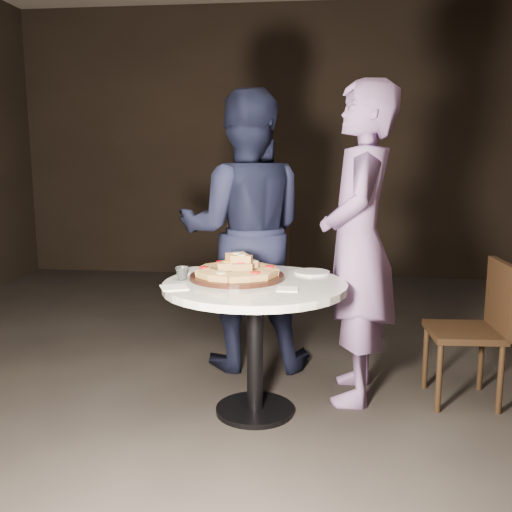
# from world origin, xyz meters

# --- Properties ---
(floor) EXTENTS (7.00, 7.00, 0.00)m
(floor) POSITION_xyz_m (0.00, 0.00, 0.00)
(floor) COLOR black
(floor) RESTS_ON ground
(table) EXTENTS (1.08, 1.08, 0.72)m
(table) POSITION_xyz_m (0.09, -0.12, 0.58)
(table) COLOR black
(table) RESTS_ON ground
(serving_board) EXTENTS (0.60, 0.60, 0.02)m
(serving_board) POSITION_xyz_m (-0.02, -0.04, 0.73)
(serving_board) COLOR black
(serving_board) RESTS_ON table
(focaccia_pile) EXTENTS (0.44, 0.45, 0.12)m
(focaccia_pile) POSITION_xyz_m (-0.01, -0.04, 0.78)
(focaccia_pile) COLOR #B18344
(focaccia_pile) RESTS_ON serving_board
(plate_left) EXTENTS (0.25, 0.25, 0.01)m
(plate_left) POSITION_xyz_m (-0.26, 0.12, 0.72)
(plate_left) COLOR white
(plate_left) RESTS_ON table
(plate_right) EXTENTS (0.26, 0.26, 0.01)m
(plate_right) POSITION_xyz_m (0.38, 0.14, 0.72)
(plate_right) COLOR white
(plate_right) RESTS_ON table
(water_glass) EXTENTS (0.08, 0.08, 0.07)m
(water_glass) POSITION_xyz_m (-0.30, -0.11, 0.75)
(water_glass) COLOR silver
(water_glass) RESTS_ON table
(napkin_near) EXTENTS (0.17, 0.17, 0.01)m
(napkin_near) POSITION_xyz_m (-0.30, -0.30, 0.72)
(napkin_near) COLOR white
(napkin_near) RESTS_ON table
(napkin_far) EXTENTS (0.10, 0.10, 0.01)m
(napkin_far) POSITION_xyz_m (0.26, -0.26, 0.72)
(napkin_far) COLOR white
(napkin_far) RESTS_ON table
(chair_far) EXTENTS (0.53, 0.54, 0.94)m
(chair_far) POSITION_xyz_m (-0.04, 1.10, 0.54)
(chair_far) COLOR black
(chair_far) RESTS_ON ground
(chair_right) EXTENTS (0.41, 0.39, 0.80)m
(chair_right) POSITION_xyz_m (1.30, 0.17, 0.46)
(chair_right) COLOR black
(chair_right) RESTS_ON ground
(diner_navy) EXTENTS (0.92, 0.75, 1.77)m
(diner_navy) POSITION_xyz_m (-0.06, 0.60, 0.89)
(diner_navy) COLOR black
(diner_navy) RESTS_ON ground
(diner_teal) EXTENTS (0.46, 0.67, 1.77)m
(diner_teal) POSITION_xyz_m (0.63, 0.16, 0.89)
(diner_teal) COLOR slate
(diner_teal) RESTS_ON ground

